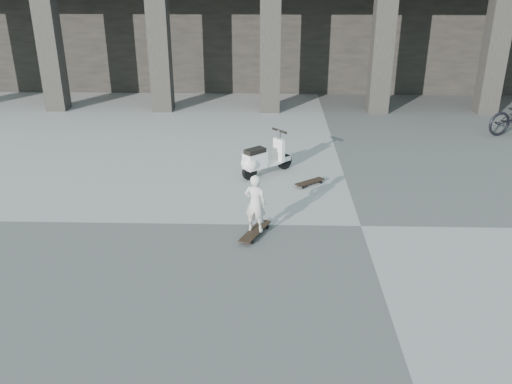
{
  "coord_description": "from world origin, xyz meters",
  "views": [
    {
      "loc": [
        -1.74,
        -9.28,
        4.68
      ],
      "look_at": [
        -2.01,
        0.08,
        0.65
      ],
      "focal_mm": 38.0,
      "sensor_mm": 36.0,
      "label": 1
    }
  ],
  "objects_px": {
    "child": "(255,203)",
    "skateboard_spare": "(310,182)",
    "scooter": "(259,160)",
    "longboard": "(255,231)"
  },
  "relations": [
    {
      "from": "child",
      "to": "scooter",
      "type": "xyz_separation_m",
      "value": [
        0.01,
        2.92,
        -0.24
      ]
    },
    {
      "from": "child",
      "to": "skateboard_spare",
      "type": "bearing_deg",
      "value": -101.88
    },
    {
      "from": "longboard",
      "to": "child",
      "type": "bearing_deg",
      "value": -59.62
    },
    {
      "from": "longboard",
      "to": "scooter",
      "type": "xyz_separation_m",
      "value": [
        0.01,
        2.92,
        0.33
      ]
    },
    {
      "from": "longboard",
      "to": "skateboard_spare",
      "type": "xyz_separation_m",
      "value": [
        1.16,
        2.44,
        -0.01
      ]
    },
    {
      "from": "skateboard_spare",
      "to": "scooter",
      "type": "height_order",
      "value": "scooter"
    },
    {
      "from": "longboard",
      "to": "scooter",
      "type": "relative_size",
      "value": 0.82
    },
    {
      "from": "child",
      "to": "longboard",
      "type": "bearing_deg",
      "value": 20.56
    },
    {
      "from": "longboard",
      "to": "skateboard_spare",
      "type": "height_order",
      "value": "longboard"
    },
    {
      "from": "scooter",
      "to": "longboard",
      "type": "bearing_deg",
      "value": -131.23
    }
  ]
}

